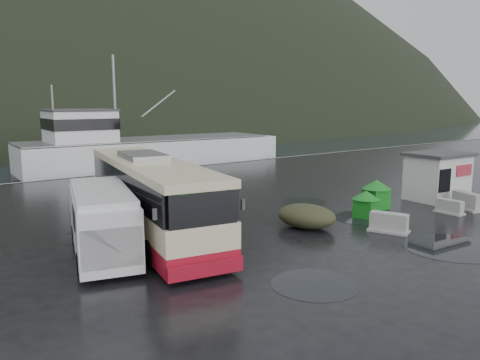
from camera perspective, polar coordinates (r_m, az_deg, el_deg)
ground at (r=20.92m, az=3.88°, el=-6.16°), size 160.00×160.00×0.00m
quay_edge at (r=38.04m, az=-16.14°, el=0.64°), size 160.00×0.60×1.50m
coach_bus at (r=20.65m, az=-10.70°, el=-6.52°), size 5.13×12.56×3.45m
white_van at (r=18.37m, az=-16.25°, el=-8.79°), size 3.61×6.44×2.55m
waste_bin_left at (r=23.98m, az=14.97°, el=-4.42°), size 1.20×1.20×1.34m
waste_bin_right at (r=26.11m, az=16.17°, el=-3.34°), size 1.26×1.26×1.55m
dome_tent at (r=21.54m, az=8.06°, el=-5.77°), size 2.77×3.25×1.08m
ticket_kiosk at (r=29.65m, az=22.75°, el=-2.19°), size 3.71×2.93×2.75m
jersey_barrier_a at (r=21.69m, az=17.63°, el=-6.03°), size 1.40×1.88×0.85m
jersey_barrier_b at (r=27.65m, az=25.92°, el=-3.22°), size 1.43×1.98×0.89m
jersey_barrier_c at (r=26.28m, az=24.14°, el=-3.73°), size 0.73×1.43×0.71m
fishing_trawler at (r=46.48m, az=-10.92°, el=2.41°), size 28.58×7.34×11.34m
puddles at (r=21.07m, az=16.08°, el=-6.39°), size 11.03×12.70×0.01m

